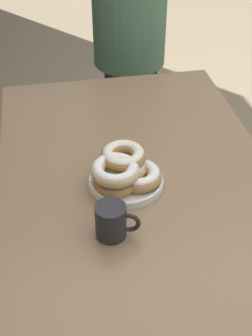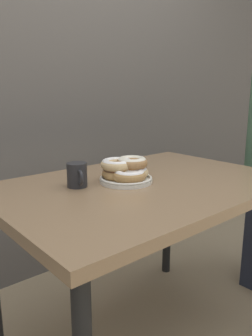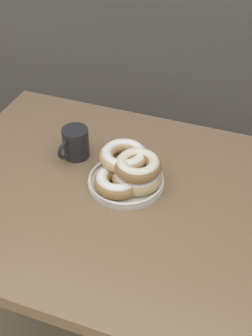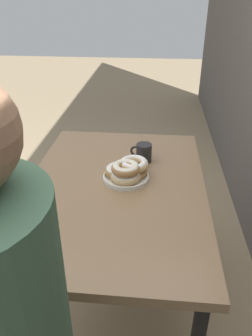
# 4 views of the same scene
# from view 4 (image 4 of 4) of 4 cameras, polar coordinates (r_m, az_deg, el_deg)

# --- Properties ---
(ground_plane) EXTENTS (14.00, 14.00, 0.00)m
(ground_plane) POSITION_cam_4_polar(r_m,az_deg,el_deg) (2.05, -9.33, -21.15)
(ground_plane) COLOR #937F60
(dining_table) EXTENTS (1.20, 0.82, 0.77)m
(dining_table) POSITION_cam_4_polar(r_m,az_deg,el_deg) (1.54, -1.90, -5.61)
(dining_table) COLOR #846647
(dining_table) RESTS_ON ground_plane
(donut_plate) EXTENTS (0.24, 0.26, 0.10)m
(donut_plate) POSITION_cam_4_polar(r_m,az_deg,el_deg) (1.51, 0.19, -0.51)
(donut_plate) COLOR silver
(donut_plate) RESTS_ON dining_table
(coffee_mug) EXTENTS (0.08, 0.11, 0.10)m
(coffee_mug) POSITION_cam_4_polar(r_m,az_deg,el_deg) (1.68, 3.05, 2.72)
(coffee_mug) COLOR #232326
(coffee_mug) RESTS_ON dining_table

